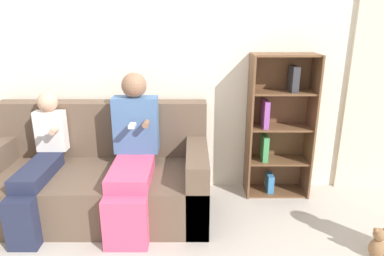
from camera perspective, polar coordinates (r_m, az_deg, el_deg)
The scene contains 7 objects.
ground_plane at distance 2.80m, azimuth -11.42°, elevation -18.89°, with size 14.00×14.00×0.00m, color #BCB2A8.
back_wall at distance 3.31m, azimuth -9.25°, elevation 10.96°, with size 10.00×0.06×2.55m.
couch at distance 3.19m, azimuth -15.25°, elevation -8.01°, with size 1.94×0.92×0.92m.
adult_seated at distance 2.89m, azimuth -9.78°, elevation -3.47°, with size 0.39×0.85×1.22m.
child_seated at distance 3.11m, azimuth -24.03°, elevation -5.28°, with size 0.26×0.86×1.05m.
bookshelf at distance 3.35m, azimuth 14.18°, elevation 0.36°, with size 0.60×0.29×1.36m.
teddy_bear at distance 2.92m, azimuth 28.64°, elevation -16.56°, with size 0.12×0.10×0.24m.
Camera 1 is at (0.53, -2.19, 1.65)m, focal length 32.00 mm.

